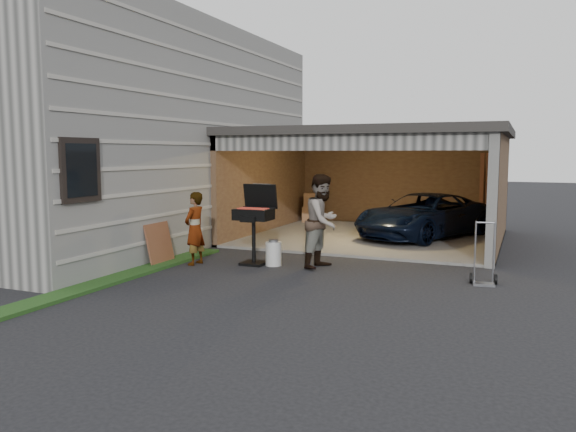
% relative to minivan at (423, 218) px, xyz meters
% --- Properties ---
extents(ground, '(80.00, 80.00, 0.00)m').
position_rel_minivan_xyz_m(ground, '(-2.03, -6.77, -0.58)').
color(ground, black).
rests_on(ground, ground).
extents(house, '(7.00, 11.00, 5.50)m').
position_rel_minivan_xyz_m(house, '(-8.03, -2.77, 2.17)').
color(house, '#474744').
rests_on(house, ground).
extents(groundcover_strip, '(0.50, 8.00, 0.06)m').
position_rel_minivan_xyz_m(groundcover_strip, '(-4.28, -7.77, -0.55)').
color(groundcover_strip, '#193814').
rests_on(groundcover_strip, ground).
extents(garage, '(6.80, 6.30, 2.90)m').
position_rel_minivan_xyz_m(garage, '(-1.27, 0.02, 1.29)').
color(garage, '#605E59').
rests_on(garage, ground).
extents(minivan, '(3.48, 4.62, 1.17)m').
position_rel_minivan_xyz_m(minivan, '(0.00, 0.00, 0.00)').
color(minivan, black).
rests_on(minivan, ground).
extents(woman, '(0.39, 0.57, 1.50)m').
position_rel_minivan_xyz_m(woman, '(-3.74, -5.25, 0.17)').
color(woman, '#9FB4C9').
rests_on(woman, ground).
extents(man, '(0.87, 1.03, 1.87)m').
position_rel_minivan_xyz_m(man, '(-1.23, -4.49, 0.35)').
color(man, '#3E1F18').
rests_on(man, ground).
extents(bbq_grill, '(0.74, 0.65, 1.65)m').
position_rel_minivan_xyz_m(bbq_grill, '(-2.63, -4.73, 0.40)').
color(bbq_grill, black).
rests_on(bbq_grill, ground).
extents(propane_tank, '(0.43, 0.43, 0.49)m').
position_rel_minivan_xyz_m(propane_tank, '(-2.21, -4.71, -0.34)').
color(propane_tank, silver).
rests_on(propane_tank, ground).
extents(plywood_panel, '(0.22, 0.78, 0.86)m').
position_rel_minivan_xyz_m(plywood_panel, '(-4.43, -5.51, -0.15)').
color(plywood_panel, brown).
rests_on(plywood_panel, ground).
extents(hand_truck, '(0.48, 0.39, 1.11)m').
position_rel_minivan_xyz_m(hand_truck, '(1.86, -4.77, -0.37)').
color(hand_truck, gray).
rests_on(hand_truck, ground).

